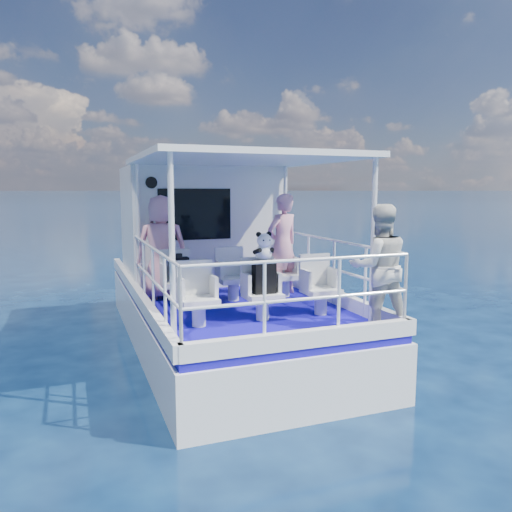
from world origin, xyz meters
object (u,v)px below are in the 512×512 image
Objects in this scene: passenger_port_fwd at (162,247)px; backpack_center at (264,277)px; panda at (264,246)px; passenger_stbd_aft at (379,267)px.

backpack_center is (1.05, -1.88, -0.24)m from passenger_port_fwd.
backpack_center is 0.42m from panda.
passenger_stbd_aft is 4.13× the size of panda.
passenger_stbd_aft reaches higher than backpack_center.
panda is (-1.24, 0.89, 0.22)m from passenger_stbd_aft.
passenger_stbd_aft is 1.53m from backpack_center.
passenger_stbd_aft is at bearing 140.57° from passenger_port_fwd.
passenger_port_fwd reaches higher than panda.
passenger_port_fwd reaches higher than passenger_stbd_aft.
panda is at bearing 130.15° from passenger_port_fwd.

